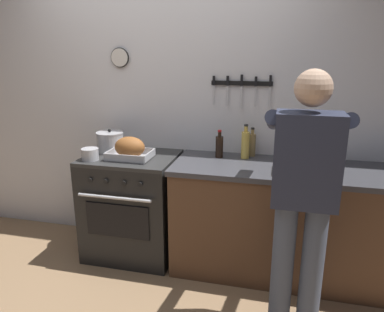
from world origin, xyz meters
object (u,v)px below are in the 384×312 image
(person_cook, at_px, (304,189))
(bottle_hot_sauce, at_px, (290,153))
(roasting_pan, at_px, (130,149))
(bottle_vinegar, at_px, (252,144))
(cutting_board, at_px, (298,172))
(bottle_soy_sauce, at_px, (219,146))
(bottle_cooking_oil, at_px, (245,144))
(saucepan, at_px, (90,154))
(bottle_wine_red, at_px, (305,145))
(stove, at_px, (133,205))
(stock_pot, at_px, (110,142))

(person_cook, distance_m, bottle_hot_sauce, 0.75)
(person_cook, bearing_deg, roasting_pan, 70.23)
(bottle_vinegar, bearing_deg, bottle_hot_sauce, -16.28)
(cutting_board, distance_m, bottle_soy_sauce, 0.68)
(roasting_pan, bearing_deg, bottle_cooking_oil, 14.61)
(roasting_pan, xyz_separation_m, saucepan, (-0.30, -0.11, -0.04))
(bottle_wine_red, height_order, bottle_hot_sauce, bottle_wine_red)
(bottle_cooking_oil, bearing_deg, bottle_hot_sauce, -0.73)
(stove, xyz_separation_m, bottle_hot_sauce, (1.30, 0.16, 0.52))
(stove, height_order, roasting_pan, roasting_pan)
(saucepan, distance_m, bottle_cooking_oil, 1.26)
(stock_pot, relative_size, bottle_wine_red, 0.72)
(roasting_pan, height_order, cutting_board, roasting_pan)
(cutting_board, bearing_deg, stove, 174.91)
(stock_pot, relative_size, bottle_vinegar, 0.97)
(bottle_cooking_oil, bearing_deg, stock_pot, -176.13)
(saucepan, relative_size, bottle_hot_sauce, 0.80)
(bottle_hot_sauce, bearing_deg, roasting_pan, -169.58)
(cutting_board, bearing_deg, roasting_pan, 177.95)
(roasting_pan, relative_size, bottle_soy_sauce, 1.53)
(bottle_wine_red, distance_m, bottle_cooking_oil, 0.46)
(stock_pot, distance_m, bottle_soy_sauce, 0.95)
(person_cook, height_order, roasting_pan, person_cook)
(person_cook, distance_m, bottle_soy_sauce, 0.97)
(roasting_pan, distance_m, bottle_vinegar, 1.01)
(stove, bearing_deg, person_cook, -23.13)
(stove, relative_size, person_cook, 0.54)
(stock_pot, bearing_deg, saucepan, -100.59)
(stock_pot, xyz_separation_m, cutting_board, (1.58, -0.21, -0.08))
(bottle_soy_sauce, bearing_deg, bottle_cooking_oil, 6.49)
(bottle_cooking_oil, bearing_deg, cutting_board, -34.57)
(bottle_wine_red, bearing_deg, bottle_soy_sauce, -176.74)
(person_cook, height_order, bottle_soy_sauce, person_cook)
(person_cook, height_order, bottle_cooking_oil, person_cook)
(cutting_board, distance_m, bottle_cooking_oil, 0.51)
(bottle_cooking_oil, bearing_deg, bottle_wine_red, 1.78)
(bottle_vinegar, bearing_deg, stock_pot, -172.28)
(stock_pot, distance_m, bottle_hot_sauce, 1.52)
(roasting_pan, bearing_deg, bottle_soy_sauce, 16.94)
(stock_pot, bearing_deg, cutting_board, -7.47)
(stock_pot, height_order, cutting_board, stock_pot)
(roasting_pan, xyz_separation_m, bottle_cooking_oil, (0.91, 0.24, 0.03))
(bottle_wine_red, bearing_deg, saucepan, -167.86)
(saucepan, distance_m, bottle_wine_red, 1.72)
(bottle_soy_sauce, bearing_deg, bottle_wine_red, 3.26)
(roasting_pan, distance_m, cutting_board, 1.33)
(roasting_pan, distance_m, bottle_wine_red, 1.40)
(person_cook, distance_m, roasting_pan, 1.43)
(roasting_pan, height_order, bottle_wine_red, bottle_wine_red)
(stove, bearing_deg, bottle_wine_red, 7.25)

